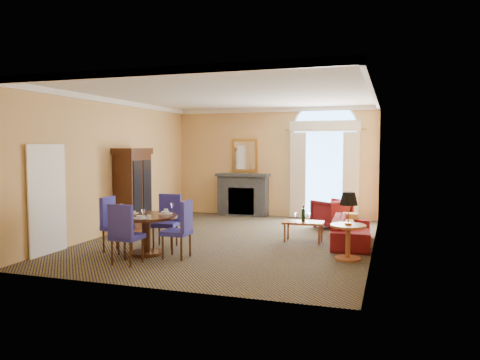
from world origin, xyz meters
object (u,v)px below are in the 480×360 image
(armchair, at_px, (331,214))
(coffee_table, at_px, (303,223))
(armoire, at_px, (133,191))
(dining_table, at_px, (146,226))
(side_table, at_px, (348,219))
(sofa, at_px, (352,231))

(armchair, xyz_separation_m, coffee_table, (-0.37, -1.98, 0.06))
(armoire, xyz_separation_m, dining_table, (1.60, -2.21, -0.42))
(armoire, bearing_deg, coffee_table, -1.12)
(armchair, height_order, side_table, side_table)
(armoire, distance_m, side_table, 5.51)
(dining_table, height_order, sofa, dining_table)
(coffee_table, bearing_deg, sofa, 0.51)
(armchair, relative_size, coffee_table, 0.87)
(coffee_table, bearing_deg, armoire, 174.97)
(sofa, relative_size, side_table, 1.61)
(armoire, height_order, coffee_table, armoire)
(dining_table, xyz_separation_m, coffee_table, (2.64, 2.13, -0.14))
(armoire, relative_size, dining_table, 1.67)
(dining_table, height_order, coffee_table, dining_table)
(sofa, xyz_separation_m, side_table, (0.05, -1.41, 0.47))
(armoire, bearing_deg, sofa, -0.04)
(armoire, height_order, side_table, armoire)
(dining_table, distance_m, sofa, 4.29)
(armoire, distance_m, sofa, 5.32)
(sofa, bearing_deg, side_table, 178.90)
(sofa, bearing_deg, coffee_table, 91.31)
(armoire, height_order, sofa, armoire)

